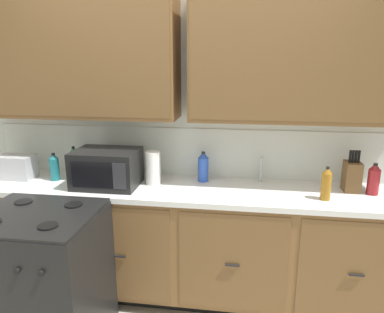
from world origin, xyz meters
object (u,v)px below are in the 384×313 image
knife_block (352,176)px  microwave (107,168)px  bottle_amber (326,184)px  bottle_green (74,162)px  bottle_red (374,179)px  stove_range (43,279)px  bottle_blue (203,167)px  bottle_teal (54,167)px  toaster (17,167)px  paper_towel_roll (153,168)px

knife_block → microwave: bearing=-175.4°
bottle_amber → bottle_green: 1.97m
bottle_red → bottle_amber: size_ratio=0.97×
microwave → bottle_green: size_ratio=1.90×
stove_range → bottle_green: 0.98m
bottle_green → stove_range: bearing=-82.5°
microwave → bottle_blue: size_ratio=2.00×
bottle_blue → bottle_teal: 1.19m
toaster → bottle_green: size_ratio=1.11×
stove_range → toaster: bearing=130.1°
microwave → bottle_red: 1.96m
stove_range → bottle_teal: bearing=108.2°
stove_range → bottle_teal: bottle_teal is taller
stove_range → microwave: microwave is taller
paper_towel_roll → bottle_teal: bearing=-178.4°
toaster → bottle_teal: bearing=0.4°
knife_block → bottle_green: size_ratio=1.23×
bottle_amber → bottle_blue: (-0.88, 0.28, 0.00)m
toaster → knife_block: (2.62, 0.08, 0.02)m
stove_range → bottle_red: (2.21, 0.68, 0.58)m
stove_range → bottle_blue: size_ratio=3.96×
bottle_amber → bottle_green: (-1.95, 0.25, 0.01)m
bottle_teal → paper_towel_roll: bearing=1.6°
microwave → paper_towel_roll: (0.34, 0.09, -0.01)m
bottle_blue → stove_range: bearing=-140.8°
toaster → knife_block: size_ratio=0.90×
microwave → bottle_red: microwave is taller
stove_range → paper_towel_roll: size_ratio=3.65×
microwave → bottle_green: (-0.36, 0.19, -0.02)m
bottle_teal → bottle_green: (0.11, 0.12, 0.01)m
stove_range → paper_towel_roll: bearing=48.3°
microwave → bottle_blue: 0.75m
microwave → bottle_teal: (-0.47, 0.07, -0.03)m
knife_block → paper_towel_roll: knife_block is taller
bottle_red → bottle_green: 2.31m
bottle_green → bottle_blue: bearing=1.4°
bottle_blue → paper_towel_roll: bearing=-161.5°
knife_block → bottle_red: 0.14m
toaster → bottle_blue: size_ratio=1.17×
bottle_red → bottle_blue: bearing=174.6°
paper_towel_roll → bottle_green: (-0.70, 0.10, -0.01)m
knife_block → bottle_teal: 2.29m
bottle_amber → bottle_green: size_ratio=0.93×
knife_block → paper_towel_roll: (-1.48, -0.06, 0.01)m
bottle_amber → paper_towel_roll: bearing=173.1°
stove_range → microwave: bearing=65.9°
paper_towel_roll → toaster: bearing=-178.7°
stove_range → bottle_blue: bearing=39.2°
bottle_amber → stove_range: bearing=-164.4°
paper_towel_roll → bottle_green: paper_towel_roll is taller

